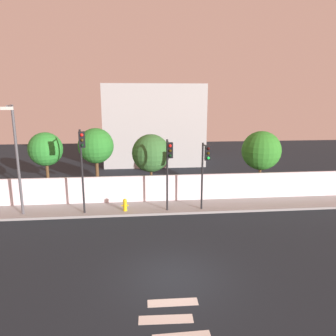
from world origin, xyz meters
TOP-DOWN VIEW (x-y plane):
  - ground_plane at (0.00, 0.00)m, footprint 80.00×80.00m
  - sidewalk at (0.00, 8.20)m, footprint 36.00×2.40m
  - perimeter_wall at (0.00, 9.49)m, footprint 36.00×0.18m
  - traffic_light_left at (2.74, 6.95)m, footprint 0.35×1.33m
  - traffic_light_center at (0.49, 6.80)m, footprint 0.34×1.63m
  - traffic_light_right at (-4.52, 6.89)m, footprint 0.56×1.53m
  - street_lamp_curbside at (-8.35, 7.43)m, footprint 0.90×2.32m
  - fire_hydrant at (-2.18, 7.66)m, footprint 0.44×0.26m
  - roadside_tree_leftmost at (-7.53, 10.45)m, footprint 2.29×2.29m
  - roadside_tree_midleft at (-4.16, 10.45)m, footprint 2.43×2.43m
  - roadside_tree_midright at (-0.38, 10.45)m, footprint 2.67×2.67m
  - roadside_tree_rightmost at (7.65, 10.45)m, footprint 2.83×2.83m
  - low_building_distant at (0.56, 23.49)m, footprint 10.58×6.00m

SIDE VIEW (x-z plane):
  - ground_plane at x=0.00m, z-range 0.00..0.00m
  - sidewalk at x=0.00m, z-range 0.00..0.15m
  - fire_hydrant at x=-2.18m, z-range 0.18..0.97m
  - perimeter_wall at x=0.00m, z-range 0.15..1.95m
  - traffic_light_left at x=2.74m, z-range 1.15..5.43m
  - roadside_tree_midright at x=-0.38m, z-range 0.99..5.67m
  - roadside_tree_rightmost at x=7.65m, z-range 0.98..5.78m
  - traffic_light_center at x=0.49m, z-range 1.21..5.73m
  - roadside_tree_leftmost at x=-7.53m, z-range 1.28..6.16m
  - roadside_tree_midleft at x=-4.16m, z-range 1.33..6.46m
  - traffic_light_right at x=-4.52m, z-range 1.32..6.50m
  - street_lamp_curbside at x=-8.35m, z-range 0.81..7.43m
  - low_building_distant at x=0.56m, z-range 0.00..8.54m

